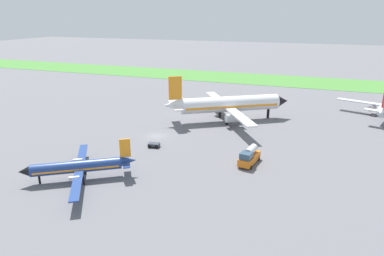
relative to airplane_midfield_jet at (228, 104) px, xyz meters
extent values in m
plane|color=slate|center=(-12.58, -17.99, -4.58)|extent=(600.00, 600.00, 0.00)
cube|color=#478438|center=(-12.58, 66.27, -4.54)|extent=(360.00, 28.00, 0.08)
cylinder|color=white|center=(0.59, 0.38, 0.09)|extent=(24.86, 18.00, 4.11)
cone|color=black|center=(13.17, 8.46, 0.09)|extent=(5.32, 5.41, 4.03)
cone|color=white|center=(-12.61, -8.10, 0.61)|extent=(6.40, 5.94, 3.70)
cube|color=orange|center=(0.59, 0.38, -0.21)|extent=(23.65, 17.26, 0.58)
cube|color=white|center=(-4.88, 7.52, -0.62)|extent=(11.90, 16.51, 0.41)
cube|color=white|center=(4.81, -7.57, -0.62)|extent=(11.90, 16.51, 0.41)
cylinder|color=#B7BABF|center=(-3.14, 4.81, -2.09)|extent=(5.00, 4.33, 2.26)
cylinder|color=#B7BABF|center=(3.07, -4.85, -2.09)|extent=(5.00, 4.33, 2.26)
cube|color=orange|center=(-11.98, -7.70, 5.14)|extent=(3.10, 2.23, 5.98)
cube|color=white|center=(-13.40, -5.50, 0.51)|extent=(4.71, 5.61, 0.33)
cube|color=white|center=(-10.57, -9.90, 0.51)|extent=(4.71, 5.61, 0.33)
cylinder|color=black|center=(10.03, 6.44, -3.27)|extent=(0.74, 0.74, 2.62)
cylinder|color=black|center=(-2.72, 2.09, -3.27)|extent=(0.74, 0.74, 2.62)
cylinder|color=black|center=(0.77, -3.34, -3.27)|extent=(0.74, 0.74, 2.62)
cone|color=silver|center=(38.13, 7.86, -0.42)|extent=(4.15, 4.92, 2.97)
cube|color=silver|center=(35.14, 21.51, -1.41)|extent=(14.30, 6.58, 0.33)
cylinder|color=#B7BABF|center=(37.60, 20.69, -2.59)|extent=(2.87, 3.99, 1.81)
cube|color=silver|center=(36.33, 9.10, -0.50)|extent=(4.55, 3.04, 0.26)
cylinder|color=black|center=(39.22, 19.19, -3.53)|extent=(0.59, 0.59, 2.10)
cylinder|color=navy|center=(-15.49, -43.33, -2.06)|extent=(13.74, 10.06, 2.09)
cone|color=black|center=(-22.48, -47.95, -2.06)|extent=(2.88, 2.87, 2.05)
cone|color=navy|center=(-8.15, -38.48, -1.80)|extent=(3.49, 3.19, 1.89)
cube|color=orange|center=(-15.49, -43.33, -2.22)|extent=(13.06, 9.63, 0.29)
cube|color=navy|center=(-11.97, -47.91, -2.43)|extent=(7.57, 10.42, 0.21)
cube|color=navy|center=(-18.32, -38.30, -2.43)|extent=(7.57, 10.42, 0.21)
cylinder|color=#B7BABF|center=(-13.60, -46.50, -2.43)|extent=(1.77, 1.48, 0.67)
cylinder|color=#B7BABF|center=(-17.66, -40.35, -2.43)|extent=(1.77, 1.48, 0.67)
cube|color=orange|center=(-8.50, -38.71, 0.66)|extent=(1.71, 1.25, 3.35)
cube|color=navy|center=(-7.69, -39.94, -1.85)|extent=(2.66, 3.14, 0.17)
cube|color=navy|center=(-9.31, -37.49, -1.85)|extent=(2.66, 3.14, 0.17)
cylinder|color=black|center=(-20.74, -46.80, -3.84)|extent=(0.38, 0.38, 1.47)
cylinder|color=black|center=(-13.47, -44.49, -3.84)|extent=(0.38, 0.38, 1.47)
cylinder|color=black|center=(-15.76, -41.03, -3.84)|extent=(0.38, 0.38, 1.47)
cube|color=#2D333D|center=(-9.99, -24.65, -3.95)|extent=(2.61, 1.86, 0.55)
cylinder|color=black|center=(-10.70, -25.52, -4.23)|extent=(0.73, 0.36, 0.70)
cylinder|color=black|center=(-10.93, -24.04, -4.23)|extent=(0.73, 0.36, 0.70)
cylinder|color=black|center=(-9.04, -25.25, -4.23)|extent=(0.73, 0.36, 0.70)
cylinder|color=black|center=(-9.28, -23.77, -4.23)|extent=(0.73, 0.36, 0.70)
cube|color=orange|center=(11.23, -26.05, -3.53)|extent=(3.36, 6.79, 1.40)
cylinder|color=silver|center=(11.35, -25.28, -2.06)|extent=(2.06, 3.77, 1.54)
cube|color=#334C60|center=(10.95, -27.85, -2.23)|extent=(2.35, 2.62, 1.20)
cylinder|color=black|center=(12.07, -28.49, -4.23)|extent=(0.35, 0.73, 0.70)
cylinder|color=black|center=(9.70, -28.12, -4.23)|extent=(0.35, 0.73, 0.70)
cylinder|color=black|center=(12.76, -23.99, -4.23)|extent=(0.35, 0.73, 0.70)
cylinder|color=black|center=(10.39, -23.62, -4.23)|extent=(0.35, 0.73, 0.70)
camera|label=1|loc=(21.99, -87.19, 22.98)|focal=32.06mm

